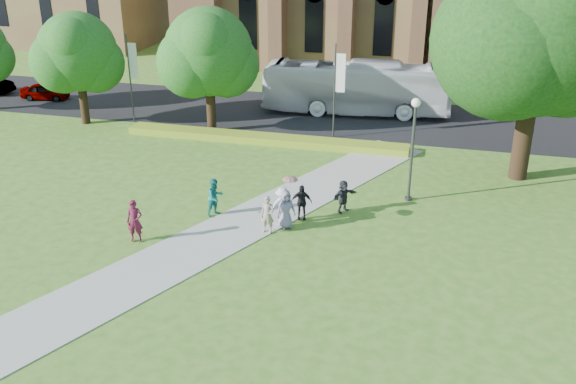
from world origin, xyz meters
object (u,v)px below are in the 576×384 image
(streetlamp, at_px, (413,137))
(pedestrian_0, at_px, (135,221))
(car_0, at_px, (45,92))
(tour_coach, at_px, (356,88))
(large_tree, at_px, (541,21))

(streetlamp, xyz_separation_m, pedestrian_0, (-11.16, -7.50, -2.30))
(car_0, height_order, pedestrian_0, pedestrian_0)
(tour_coach, bearing_deg, car_0, 90.64)
(streetlamp, bearing_deg, pedestrian_0, -146.10)
(tour_coach, relative_size, pedestrian_0, 6.94)
(large_tree, bearing_deg, streetlamp, -140.71)
(tour_coach, bearing_deg, streetlamp, -166.07)
(tour_coach, bearing_deg, large_tree, -138.80)
(streetlamp, relative_size, large_tree, 0.40)
(car_0, xyz_separation_m, pedestrian_0, (17.59, -19.67, 0.35))
(car_0, bearing_deg, tour_coach, -92.69)
(large_tree, relative_size, pedestrian_0, 6.93)
(tour_coach, distance_m, pedestrian_0, 22.90)
(large_tree, distance_m, tour_coach, 15.93)
(streetlamp, height_order, large_tree, large_tree)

